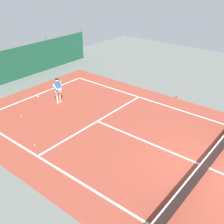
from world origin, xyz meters
TOP-DOWN VIEW (x-y plane):
  - ground_plane at (0.00, 0.00)m, footprint 36.00×36.00m
  - court_surface at (0.00, 0.00)m, footprint 11.02×26.60m
  - tennis_net at (0.00, 0.00)m, footprint 10.12×0.10m
  - back_fence at (-0.00, 15.86)m, footprint 16.30×0.98m
  - tennis_player at (0.21, 9.81)m, footprint 0.75×0.73m
  - tennis_ball_near_player at (-3.67, 7.21)m, footprint 0.07×0.07m
  - tennis_ball_midcourt at (-2.33, 10.18)m, footprint 0.07×0.07m
  - water_bottle at (5.49, 4.34)m, footprint 0.08×0.08m

SIDE VIEW (x-z plane):
  - ground_plane at x=0.00m, z-range 0.00..0.00m
  - court_surface at x=0.00m, z-range 0.00..0.01m
  - tennis_ball_near_player at x=-3.67m, z-range 0.00..0.07m
  - tennis_ball_midcourt at x=-2.33m, z-range 0.00..0.07m
  - water_bottle at x=5.49m, z-range 0.00..0.24m
  - tennis_net at x=0.00m, z-range -0.04..1.06m
  - back_fence at x=0.00m, z-range -0.68..2.02m
  - tennis_player at x=0.21m, z-range 0.14..1.78m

